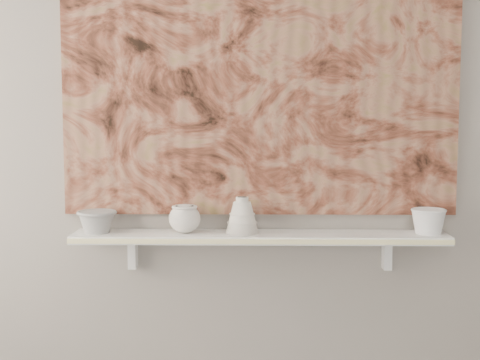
{
  "coord_description": "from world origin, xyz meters",
  "views": [
    {
      "loc": [
        -0.03,
        -0.96,
        1.37
      ],
      "look_at": [
        -0.07,
        1.49,
        1.13
      ],
      "focal_mm": 50.0,
      "sensor_mm": 36.0,
      "label": 1
    }
  ],
  "objects_px": {
    "bell_vessel": "(242,215)",
    "painting": "(260,70)",
    "cup_cream": "(185,219)",
    "bowl_white": "(428,221)",
    "bowl_grey": "(97,221)",
    "shelf": "(260,237)"
  },
  "relations": [
    {
      "from": "bell_vessel",
      "to": "bowl_white",
      "type": "distance_m",
      "value": 0.69
    },
    {
      "from": "bell_vessel",
      "to": "painting",
      "type": "bearing_deg",
      "value": 50.78
    },
    {
      "from": "painting",
      "to": "bell_vessel",
      "type": "distance_m",
      "value": 0.55
    },
    {
      "from": "painting",
      "to": "bell_vessel",
      "type": "xyz_separation_m",
      "value": [
        -0.07,
        -0.08,
        -0.54
      ]
    },
    {
      "from": "painting",
      "to": "bell_vessel",
      "type": "relative_size",
      "value": 10.97
    },
    {
      "from": "bowl_grey",
      "to": "shelf",
      "type": "bearing_deg",
      "value": 0.0
    },
    {
      "from": "bowl_grey",
      "to": "cup_cream",
      "type": "relative_size",
      "value": 1.26
    },
    {
      "from": "bowl_grey",
      "to": "bell_vessel",
      "type": "height_order",
      "value": "bell_vessel"
    },
    {
      "from": "shelf",
      "to": "painting",
      "type": "relative_size",
      "value": 0.93
    },
    {
      "from": "painting",
      "to": "cup_cream",
      "type": "bearing_deg",
      "value": -164.02
    },
    {
      "from": "bowl_white",
      "to": "cup_cream",
      "type": "bearing_deg",
      "value": 180.0
    },
    {
      "from": "cup_cream",
      "to": "bowl_grey",
      "type": "bearing_deg",
      "value": 180.0
    },
    {
      "from": "cup_cream",
      "to": "bell_vessel",
      "type": "bearing_deg",
      "value": 0.0
    },
    {
      "from": "bowl_grey",
      "to": "bowl_white",
      "type": "distance_m",
      "value": 1.24
    },
    {
      "from": "cup_cream",
      "to": "bowl_white",
      "type": "distance_m",
      "value": 0.91
    },
    {
      "from": "painting",
      "to": "cup_cream",
      "type": "distance_m",
      "value": 0.63
    },
    {
      "from": "bowl_white",
      "to": "shelf",
      "type": "bearing_deg",
      "value": 180.0
    },
    {
      "from": "painting",
      "to": "bowl_white",
      "type": "xyz_separation_m",
      "value": [
        0.63,
        -0.08,
        -0.56
      ]
    },
    {
      "from": "bowl_grey",
      "to": "bell_vessel",
      "type": "distance_m",
      "value": 0.55
    },
    {
      "from": "shelf",
      "to": "bowl_grey",
      "type": "bearing_deg",
      "value": 180.0
    },
    {
      "from": "shelf",
      "to": "painting",
      "type": "xyz_separation_m",
      "value": [
        0.0,
        0.08,
        0.62
      ]
    },
    {
      "from": "shelf",
      "to": "bowl_white",
      "type": "bearing_deg",
      "value": 0.0
    }
  ]
}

